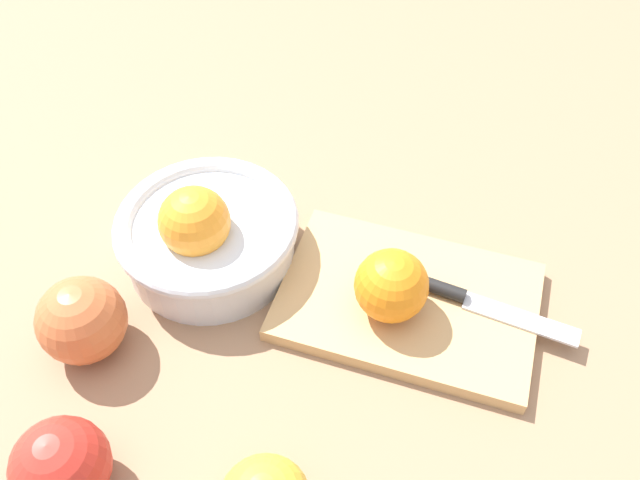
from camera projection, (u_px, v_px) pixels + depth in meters
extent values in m
plane|color=#997556|center=(330.00, 335.00, 0.63)|extent=(2.40, 2.40, 0.00)
cylinder|color=silver|center=(210.00, 241.00, 0.67)|extent=(0.17, 0.17, 0.05)
torus|color=silver|center=(206.00, 223.00, 0.65)|extent=(0.18, 0.18, 0.02)
sphere|color=orange|center=(194.00, 222.00, 0.63)|extent=(0.07, 0.07, 0.07)
cube|color=tan|center=(408.00, 301.00, 0.65)|extent=(0.26, 0.18, 0.02)
sphere|color=orange|center=(391.00, 286.00, 0.61)|extent=(0.07, 0.07, 0.07)
cube|color=silver|center=(521.00, 319.00, 0.62)|extent=(0.11, 0.04, 0.00)
cylinder|color=black|center=(443.00, 289.00, 0.64)|extent=(0.05, 0.02, 0.01)
sphere|color=#CC6638|center=(82.00, 320.00, 0.60)|extent=(0.08, 0.08, 0.08)
sphere|color=red|center=(61.00, 466.00, 0.51)|extent=(0.08, 0.08, 0.08)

